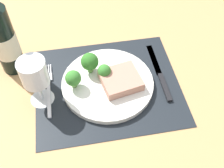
% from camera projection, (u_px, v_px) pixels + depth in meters
% --- Properties ---
extents(ground_plane, '(1.40, 1.10, 0.03)m').
position_uv_depth(ground_plane, '(108.00, 89.00, 0.81)').
color(ground_plane, tan).
extents(placemat, '(0.42, 0.35, 0.00)m').
position_uv_depth(placemat, '(108.00, 85.00, 0.80)').
color(placemat, black).
rests_on(placemat, ground_plane).
extents(plate, '(0.27, 0.27, 0.02)m').
position_uv_depth(plate, '(108.00, 83.00, 0.79)').
color(plate, silver).
rests_on(plate, placemat).
extents(steak, '(0.12, 0.12, 0.03)m').
position_uv_depth(steak, '(121.00, 80.00, 0.77)').
color(steak, tan).
rests_on(steak, plate).
extents(broccoli_near_fork, '(0.04, 0.04, 0.05)m').
position_uv_depth(broccoli_near_fork, '(104.00, 71.00, 0.77)').
color(broccoli_near_fork, '#5B8942').
rests_on(broccoli_near_fork, plate).
extents(broccoli_front_edge, '(0.05, 0.05, 0.07)m').
position_uv_depth(broccoli_front_edge, '(90.00, 62.00, 0.78)').
color(broccoli_front_edge, '#5B8942').
rests_on(broccoli_front_edge, plate).
extents(broccoli_center, '(0.04, 0.04, 0.06)m').
position_uv_depth(broccoli_center, '(73.00, 79.00, 0.74)').
color(broccoli_center, '#6B994C').
rests_on(broccoli_center, plate).
extents(fork, '(0.02, 0.19, 0.01)m').
position_uv_depth(fork, '(49.00, 89.00, 0.78)').
color(fork, silver).
rests_on(fork, placemat).
extents(knife, '(0.02, 0.23, 0.01)m').
position_uv_depth(knife, '(160.00, 76.00, 0.81)').
color(knife, black).
rests_on(knife, placemat).
extents(wine_bottle, '(0.07, 0.07, 0.31)m').
position_uv_depth(wine_bottle, '(4.00, 41.00, 0.76)').
color(wine_bottle, black).
rests_on(wine_bottle, ground_plane).
extents(wine_glass, '(0.07, 0.07, 0.15)m').
position_uv_depth(wine_glass, '(34.00, 75.00, 0.69)').
color(wine_glass, silver).
rests_on(wine_glass, ground_plane).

